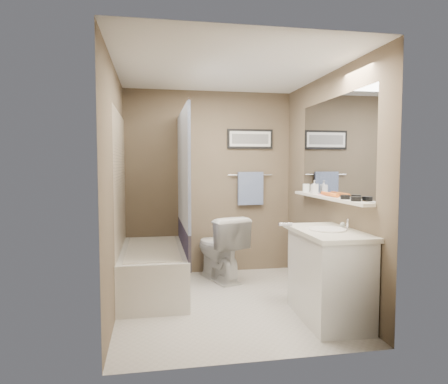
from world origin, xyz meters
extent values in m
plane|color=beige|center=(0.00, 0.00, 0.00)|extent=(2.50, 2.50, 0.00)
cube|color=silver|center=(0.00, 0.00, 2.38)|extent=(2.20, 2.50, 0.04)
cube|color=brown|center=(0.00, 1.23, 1.20)|extent=(2.20, 0.04, 2.40)
cube|color=brown|center=(0.00, -1.23, 1.20)|extent=(2.20, 0.04, 2.40)
cube|color=brown|center=(-1.08, 0.00, 1.20)|extent=(0.04, 2.50, 2.40)
cube|color=brown|center=(1.08, 0.00, 1.20)|extent=(0.04, 2.50, 2.40)
cube|color=beige|center=(-1.09, 0.50, 1.00)|extent=(0.02, 1.55, 2.00)
cylinder|color=silver|center=(-0.40, 0.50, 2.05)|extent=(0.02, 1.55, 0.02)
cube|color=silver|center=(-0.40, 0.50, 1.40)|extent=(0.03, 1.45, 1.28)
cube|color=#2A2647|center=(-0.40, 0.50, 0.58)|extent=(0.03, 1.45, 0.36)
cube|color=silver|center=(1.09, -0.15, 1.62)|extent=(0.02, 1.60, 1.00)
cube|color=silver|center=(1.04, -0.15, 1.10)|extent=(0.12, 1.60, 0.03)
cylinder|color=silver|center=(0.55, 1.22, 1.30)|extent=(0.60, 0.02, 0.02)
cube|color=#879CC5|center=(0.55, 1.20, 1.12)|extent=(0.34, 0.05, 0.44)
cube|color=black|center=(0.55, 1.23, 1.78)|extent=(0.62, 0.02, 0.26)
cube|color=white|center=(0.55, 1.22, 1.78)|extent=(0.56, 0.00, 0.20)
cube|color=#595959|center=(0.55, 1.22, 1.78)|extent=(0.50, 0.00, 0.13)
cube|color=silver|center=(0.55, -1.24, 1.00)|extent=(0.80, 0.02, 2.00)
cylinder|color=silver|center=(0.22, -1.19, 1.00)|extent=(0.10, 0.02, 0.02)
cube|color=silver|center=(-0.75, 0.49, 0.25)|extent=(0.70, 1.50, 0.50)
cube|color=beige|center=(-0.75, 0.49, 0.50)|extent=(0.56, 1.36, 0.02)
imported|color=silver|center=(0.07, 0.86, 0.41)|extent=(0.69, 0.90, 0.81)
cube|color=silver|center=(0.85, -0.59, 0.40)|extent=(0.53, 0.92, 0.80)
cube|color=beige|center=(0.84, -0.59, 0.82)|extent=(0.54, 0.96, 0.04)
cylinder|color=white|center=(0.83, -0.59, 0.85)|extent=(0.34, 0.34, 0.01)
cylinder|color=silver|center=(1.03, -0.59, 0.89)|extent=(0.02, 0.02, 0.10)
sphere|color=silver|center=(1.03, -0.49, 0.87)|extent=(0.05, 0.05, 0.05)
cylinder|color=black|center=(1.04, -0.72, 1.14)|extent=(0.09, 0.09, 0.04)
cylinder|color=black|center=(1.04, -0.52, 1.14)|extent=(0.09, 0.09, 0.04)
cylinder|color=orange|center=(1.04, -0.26, 1.14)|extent=(0.05, 0.22, 0.04)
cylinder|color=#C6511C|center=(1.04, -0.12, 1.14)|extent=(0.04, 0.22, 0.04)
cube|color=pink|center=(1.04, -0.02, 1.12)|extent=(0.05, 0.16, 0.01)
cylinder|color=white|center=(1.04, 0.44, 1.17)|extent=(0.08, 0.08, 0.10)
imported|color=#999999|center=(1.04, 0.20, 1.19)|extent=(0.07, 0.07, 0.15)
camera|label=1|loc=(-0.75, -3.99, 1.44)|focal=32.00mm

